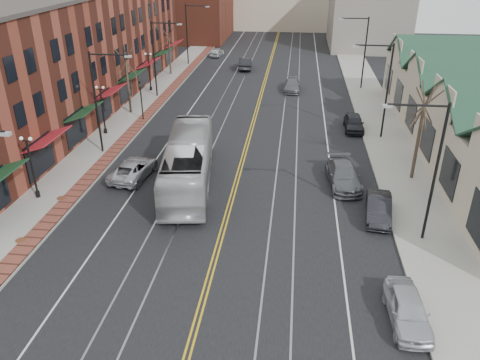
% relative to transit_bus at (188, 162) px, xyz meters
% --- Properties ---
extents(ground, '(160.00, 160.00, 0.00)m').
position_rel_transit_bus_xyz_m(ground, '(3.28, -11.35, -1.70)').
color(ground, black).
rests_on(ground, ground).
extents(sidewalk_left, '(4.00, 120.00, 0.15)m').
position_rel_transit_bus_xyz_m(sidewalk_left, '(-8.72, 8.65, -1.63)').
color(sidewalk_left, gray).
rests_on(sidewalk_left, ground).
extents(sidewalk_right, '(4.00, 120.00, 0.15)m').
position_rel_transit_bus_xyz_m(sidewalk_right, '(15.28, 8.65, -1.63)').
color(sidewalk_right, gray).
rests_on(sidewalk_right, ground).
extents(building_left, '(10.00, 50.00, 11.00)m').
position_rel_transit_bus_xyz_m(building_left, '(-15.72, 15.65, 3.80)').
color(building_left, maroon).
rests_on(building_left, ground).
extents(building_right, '(8.00, 36.00, 4.60)m').
position_rel_transit_bus_xyz_m(building_right, '(21.28, 8.65, 0.60)').
color(building_right, '#BFAC93').
rests_on(building_right, ground).
extents(backdrop_mid, '(22.00, 14.00, 9.00)m').
position_rel_transit_bus_xyz_m(backdrop_mid, '(3.28, 73.65, 2.80)').
color(backdrop_mid, '#BFAC93').
rests_on(backdrop_mid, ground).
extents(backdrop_right, '(12.00, 16.00, 11.00)m').
position_rel_transit_bus_xyz_m(backdrop_right, '(18.28, 53.65, 3.80)').
color(backdrop_right, slate).
rests_on(backdrop_right, ground).
extents(streetlight_l_1, '(3.33, 0.25, 8.00)m').
position_rel_transit_bus_xyz_m(streetlight_l_1, '(-7.77, 4.65, 3.32)').
color(streetlight_l_1, black).
rests_on(streetlight_l_1, sidewalk_left).
extents(streetlight_l_2, '(3.33, 0.25, 8.00)m').
position_rel_transit_bus_xyz_m(streetlight_l_2, '(-7.77, 20.65, 3.32)').
color(streetlight_l_2, black).
rests_on(streetlight_l_2, sidewalk_left).
extents(streetlight_l_3, '(3.33, 0.25, 8.00)m').
position_rel_transit_bus_xyz_m(streetlight_l_3, '(-7.77, 36.65, 3.32)').
color(streetlight_l_3, black).
rests_on(streetlight_l_3, sidewalk_left).
extents(streetlight_r_0, '(3.33, 0.25, 8.00)m').
position_rel_transit_bus_xyz_m(streetlight_r_0, '(14.33, -5.35, 3.32)').
color(streetlight_r_0, black).
rests_on(streetlight_r_0, sidewalk_right).
extents(streetlight_r_1, '(3.33, 0.25, 8.00)m').
position_rel_transit_bus_xyz_m(streetlight_r_1, '(14.33, 10.65, 3.32)').
color(streetlight_r_1, black).
rests_on(streetlight_r_1, sidewalk_right).
extents(streetlight_r_2, '(3.33, 0.25, 8.00)m').
position_rel_transit_bus_xyz_m(streetlight_r_2, '(14.33, 26.65, 3.32)').
color(streetlight_r_2, black).
rests_on(streetlight_r_2, sidewalk_right).
extents(lamppost_l_1, '(0.84, 0.28, 4.27)m').
position_rel_transit_bus_xyz_m(lamppost_l_1, '(-9.52, -3.35, 0.50)').
color(lamppost_l_1, black).
rests_on(lamppost_l_1, sidewalk_left).
extents(lamppost_l_2, '(0.84, 0.28, 4.27)m').
position_rel_transit_bus_xyz_m(lamppost_l_2, '(-9.52, 8.65, 0.50)').
color(lamppost_l_2, black).
rests_on(lamppost_l_2, sidewalk_left).
extents(lamppost_l_3, '(0.84, 0.28, 4.27)m').
position_rel_transit_bus_xyz_m(lamppost_l_3, '(-9.52, 22.65, 0.50)').
color(lamppost_l_3, black).
rests_on(lamppost_l_3, sidewalk_left).
extents(tree_left_near, '(1.78, 1.37, 6.48)m').
position_rel_transit_bus_xyz_m(tree_left_near, '(-9.22, 14.65, 1.81)').
color(tree_left_near, '#382B21').
rests_on(tree_left_near, sidewalk_left).
extents(tree_left_far, '(1.66, 1.28, 6.02)m').
position_rel_transit_bus_xyz_m(tree_left_far, '(-9.22, 30.65, 1.57)').
color(tree_left_far, '#382B21').
rests_on(tree_left_far, sidewalk_left).
extents(tree_right_mid, '(1.90, 1.46, 6.93)m').
position_rel_transit_bus_xyz_m(tree_right_mid, '(15.78, 2.65, 2.05)').
color(tree_right_mid, '#382B21').
rests_on(tree_right_mid, sidewalk_right).
extents(manhole_mid, '(0.60, 0.60, 0.02)m').
position_rel_transit_bus_xyz_m(manhole_mid, '(-7.92, -8.35, -1.55)').
color(manhole_mid, '#592D19').
rests_on(manhole_mid, sidewalk_left).
extents(manhole_far, '(0.60, 0.60, 0.02)m').
position_rel_transit_bus_xyz_m(manhole_far, '(-7.92, -3.35, -1.55)').
color(manhole_far, '#592D19').
rests_on(manhole_far, sidewalk_left).
extents(traffic_signal, '(0.18, 0.15, 3.80)m').
position_rel_transit_bus_xyz_m(traffic_signal, '(-7.32, 12.65, 0.64)').
color(traffic_signal, black).
rests_on(traffic_signal, sidewalk_left).
extents(transit_bus, '(4.54, 12.52, 3.41)m').
position_rel_transit_bus_xyz_m(transit_bus, '(0.00, 0.00, 0.00)').
color(transit_bus, '#B9B9BB').
rests_on(transit_bus, ground).
extents(parked_suv, '(2.82, 5.09, 1.35)m').
position_rel_transit_bus_xyz_m(parked_suv, '(-4.22, 0.56, -1.03)').
color(parked_suv, '#B7B9BE').
rests_on(parked_suv, ground).
extents(parked_car_a, '(1.77, 4.10, 1.38)m').
position_rel_transit_bus_xyz_m(parked_car_a, '(12.58, -12.17, -1.01)').
color(parked_car_a, '#BABDC2').
rests_on(parked_car_a, ground).
extents(parked_car_b, '(1.91, 4.29, 1.37)m').
position_rel_transit_bus_xyz_m(parked_car_b, '(12.58, -3.15, -1.02)').
color(parked_car_b, black).
rests_on(parked_car_b, ground).
extents(parked_car_c, '(2.54, 5.26, 1.48)m').
position_rel_transit_bus_xyz_m(parked_car_c, '(10.78, 1.16, -0.97)').
color(parked_car_c, '#5A5C61').
rests_on(parked_car_c, ground).
extents(parked_car_d, '(1.70, 4.16, 1.41)m').
position_rel_transit_bus_xyz_m(parked_car_d, '(12.58, 12.48, -1.00)').
color(parked_car_d, black).
rests_on(parked_car_d, ground).
extents(distant_car_left, '(1.95, 4.78, 1.54)m').
position_rel_transit_bus_xyz_m(distant_car_left, '(0.14, 34.94, -0.93)').
color(distant_car_left, black).
rests_on(distant_car_left, ground).
extents(distant_car_right, '(1.91, 4.50, 1.29)m').
position_rel_transit_bus_xyz_m(distant_car_right, '(6.72, 24.91, -1.06)').
color(distant_car_right, '#5D5D64').
rests_on(distant_car_right, ground).
extents(distant_car_far, '(1.92, 3.97, 1.31)m').
position_rel_transit_bus_xyz_m(distant_car_far, '(-5.12, 42.77, -1.05)').
color(distant_car_far, silver).
rests_on(distant_car_far, ground).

